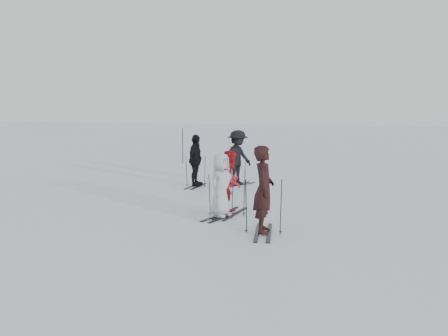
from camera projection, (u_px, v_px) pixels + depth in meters
name	position (u px, v px, depth m)	size (l,w,h in m)	color
ground	(214.00, 205.00, 14.78)	(120.00, 120.00, 0.00)	silver
skier_near_dark	(264.00, 190.00, 11.48)	(0.74, 0.48, 2.02)	black
skier_red	(231.00, 183.00, 13.52)	(0.83, 0.65, 1.72)	#B1141E
skier_grey	(221.00, 186.00, 13.17)	(0.82, 0.53, 1.68)	#B1B6BB
skier_uphill_left	(196.00, 161.00, 18.12)	(1.09, 0.46, 1.87)	black
skier_uphill_far	(238.00, 158.00, 18.45)	(1.30, 0.75, 2.01)	black
skis_near_dark	(263.00, 205.00, 11.53)	(0.95, 1.80, 1.31)	black
skis_red	(231.00, 190.00, 13.55)	(0.95, 1.79, 1.31)	black
skis_grey	(221.00, 195.00, 13.20)	(0.85, 1.60, 1.17)	black
skis_uphill_left	(196.00, 171.00, 18.17)	(0.85, 1.60, 1.17)	black
skis_uphill_far	(238.00, 169.00, 18.50)	(0.88, 1.66, 1.21)	black
piste_marker	(183.00, 146.00, 25.27)	(0.04, 0.04, 1.79)	black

